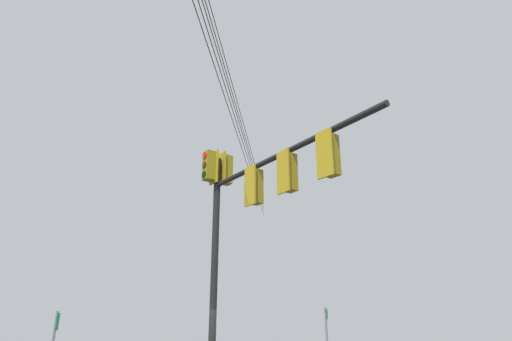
# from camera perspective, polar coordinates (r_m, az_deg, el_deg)

# --- Properties ---
(signal_mast_assembly) EXTENTS (5.68, 3.67, 7.08)m
(signal_mast_assembly) POSITION_cam_1_polar(r_m,az_deg,el_deg) (11.19, -1.38, -4.15)
(signal_mast_assembly) COLOR black
(signal_mast_assembly) RESTS_ON ground
(overhead_wire_span) EXTENTS (10.32, 32.03, 1.89)m
(overhead_wire_span) POSITION_cam_1_polar(r_m,az_deg,el_deg) (15.81, -3.73, 10.97)
(overhead_wire_span) COLOR black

